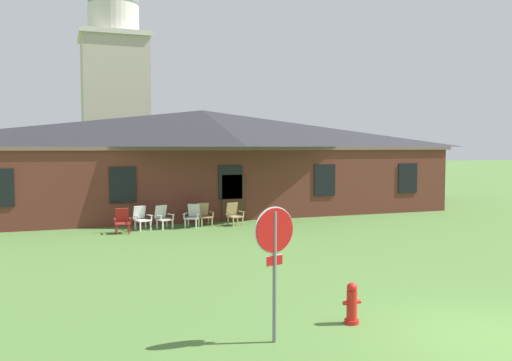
{
  "coord_description": "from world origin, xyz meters",
  "views": [
    {
      "loc": [
        -7.13,
        -7.21,
        3.36
      ],
      "look_at": [
        -1.11,
        9.37,
        2.25
      ],
      "focal_mm": 37.76,
      "sensor_mm": 36.0,
      "label": 1
    }
  ],
  "objects_px": {
    "lawn_chair_left_end": "(163,216)",
    "lawn_chair_near_door": "(141,217)",
    "fire_hydrant": "(352,304)",
    "stop_sign": "(275,247)",
    "lawn_chair_by_porch": "(122,220)",
    "lawn_chair_right_end": "(204,214)",
    "lawn_chair_far_side": "(234,214)",
    "lawn_chair_middle": "(193,215)"
  },
  "relations": [
    {
      "from": "lawn_chair_near_door",
      "to": "lawn_chair_middle",
      "type": "bearing_deg",
      "value": -0.49
    },
    {
      "from": "lawn_chair_right_end",
      "to": "fire_hydrant",
      "type": "distance_m",
      "value": 13.35
    },
    {
      "from": "lawn_chair_by_porch",
      "to": "lawn_chair_near_door",
      "type": "height_order",
      "value": "same"
    },
    {
      "from": "lawn_chair_middle",
      "to": "stop_sign",
      "type": "bearing_deg",
      "value": -97.38
    },
    {
      "from": "lawn_chair_near_door",
      "to": "lawn_chair_left_end",
      "type": "bearing_deg",
      "value": -1.92
    },
    {
      "from": "lawn_chair_by_porch",
      "to": "lawn_chair_middle",
      "type": "bearing_deg",
      "value": 11.56
    },
    {
      "from": "stop_sign",
      "to": "lawn_chair_by_porch",
      "type": "xyz_separation_m",
      "value": [
        -1.2,
        12.9,
        -1.15
      ]
    },
    {
      "from": "stop_sign",
      "to": "lawn_chair_far_side",
      "type": "relative_size",
      "value": 2.45
    },
    {
      "from": "stop_sign",
      "to": "lawn_chair_near_door",
      "type": "bearing_deg",
      "value": 91.6
    },
    {
      "from": "lawn_chair_far_side",
      "to": "lawn_chair_by_porch",
      "type": "bearing_deg",
      "value": -173.81
    },
    {
      "from": "lawn_chair_by_porch",
      "to": "lawn_chair_far_side",
      "type": "distance_m",
      "value": 4.75
    },
    {
      "from": "lawn_chair_by_porch",
      "to": "fire_hydrant",
      "type": "bearing_deg",
      "value": -76.72
    },
    {
      "from": "lawn_chair_right_end",
      "to": "lawn_chair_by_porch",
      "type": "bearing_deg",
      "value": -166.46
    },
    {
      "from": "stop_sign",
      "to": "lawn_chair_near_door",
      "type": "height_order",
      "value": "stop_sign"
    },
    {
      "from": "lawn_chair_near_door",
      "to": "lawn_chair_left_end",
      "type": "xyz_separation_m",
      "value": [
        0.87,
        -0.03,
        0.0
      ]
    },
    {
      "from": "lawn_chair_by_porch",
      "to": "lawn_chair_right_end",
      "type": "relative_size",
      "value": 1.0
    },
    {
      "from": "stop_sign",
      "to": "lawn_chair_far_side",
      "type": "height_order",
      "value": "stop_sign"
    },
    {
      "from": "lawn_chair_middle",
      "to": "lawn_chair_far_side",
      "type": "relative_size",
      "value": 1.0
    },
    {
      "from": "stop_sign",
      "to": "lawn_chair_middle",
      "type": "bearing_deg",
      "value": 82.62
    },
    {
      "from": "stop_sign",
      "to": "lawn_chair_near_door",
      "type": "relative_size",
      "value": 2.45
    },
    {
      "from": "stop_sign",
      "to": "lawn_chair_by_porch",
      "type": "height_order",
      "value": "stop_sign"
    },
    {
      "from": "lawn_chair_left_end",
      "to": "lawn_chair_near_door",
      "type": "bearing_deg",
      "value": 178.08
    },
    {
      "from": "lawn_chair_right_end",
      "to": "lawn_chair_far_side",
      "type": "bearing_deg",
      "value": -14.97
    },
    {
      "from": "lawn_chair_right_end",
      "to": "stop_sign",
      "type": "bearing_deg",
      "value": -99.46
    },
    {
      "from": "lawn_chair_by_porch",
      "to": "lawn_chair_near_door",
      "type": "bearing_deg",
      "value": 37.0
    },
    {
      "from": "lawn_chair_middle",
      "to": "lawn_chair_far_side",
      "type": "xyz_separation_m",
      "value": [
        1.77,
        -0.09,
        0.0
      ]
    },
    {
      "from": "lawn_chair_left_end",
      "to": "lawn_chair_right_end",
      "type": "xyz_separation_m",
      "value": [
        1.79,
        0.25,
        0.0
      ]
    },
    {
      "from": "lawn_chair_right_end",
      "to": "lawn_chair_far_side",
      "type": "distance_m",
      "value": 1.27
    },
    {
      "from": "fire_hydrant",
      "to": "lawn_chair_left_end",
      "type": "bearing_deg",
      "value": 95.44
    },
    {
      "from": "stop_sign",
      "to": "lawn_chair_near_door",
      "type": "xyz_separation_m",
      "value": [
        -0.38,
        13.52,
        -1.15
      ]
    },
    {
      "from": "lawn_chair_left_end",
      "to": "stop_sign",
      "type": "bearing_deg",
      "value": -92.11
    },
    {
      "from": "stop_sign",
      "to": "fire_hydrant",
      "type": "xyz_separation_m",
      "value": [
        1.74,
        0.4,
        -1.27
      ]
    },
    {
      "from": "lawn_chair_by_porch",
      "to": "fire_hydrant",
      "type": "height_order",
      "value": "lawn_chair_by_porch"
    },
    {
      "from": "lawn_chair_near_door",
      "to": "stop_sign",
      "type": "bearing_deg",
      "value": -88.4
    },
    {
      "from": "lawn_chair_by_porch",
      "to": "fire_hydrant",
      "type": "distance_m",
      "value": 12.84
    },
    {
      "from": "stop_sign",
      "to": "fire_hydrant",
      "type": "bearing_deg",
      "value": 12.97
    },
    {
      "from": "lawn_chair_far_side",
      "to": "lawn_chair_left_end",
      "type": "bearing_deg",
      "value": 178.46
    },
    {
      "from": "lawn_chair_near_door",
      "to": "lawn_chair_middle",
      "type": "distance_m",
      "value": 2.13
    },
    {
      "from": "stop_sign",
      "to": "lawn_chair_left_end",
      "type": "xyz_separation_m",
      "value": [
        0.5,
        13.49,
        -1.15
      ]
    },
    {
      "from": "lawn_chair_by_porch",
      "to": "lawn_chair_right_end",
      "type": "bearing_deg",
      "value": 13.54
    },
    {
      "from": "lawn_chair_far_side",
      "to": "stop_sign",
      "type": "bearing_deg",
      "value": -104.71
    },
    {
      "from": "lawn_chair_by_porch",
      "to": "lawn_chair_right_end",
      "type": "height_order",
      "value": "same"
    }
  ]
}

